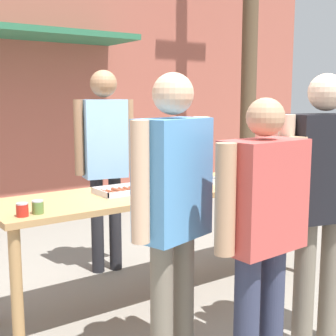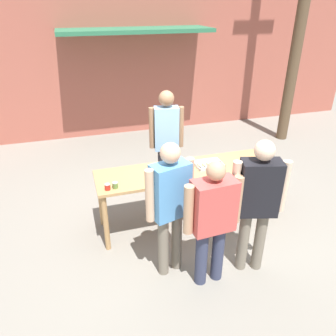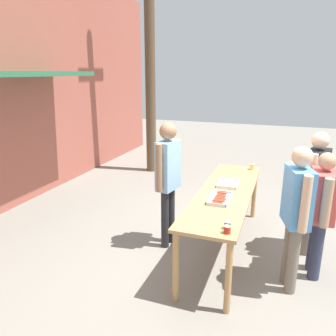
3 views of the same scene
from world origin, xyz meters
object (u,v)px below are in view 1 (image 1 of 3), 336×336
Objects in this scene: person_customer_holding_hotdog at (173,202)px; condiment_jar_ketchup at (38,207)px; beer_cup at (295,171)px; person_server_behind_table at (105,151)px; food_tray_buns at (193,181)px; person_customer_with_cup at (322,189)px; food_tray_sausages at (129,190)px; condiment_jar_mustard at (22,210)px; person_customer_waiting_in_line at (262,219)px.

condiment_jar_ketchup is at bearing -67.44° from person_customer_holding_hotdog.
person_server_behind_table is at bearing 142.45° from beer_cup.
food_tray_buns is 0.96m from beer_cup.
person_customer_with_cup is (0.10, -1.14, 0.11)m from food_tray_buns.
person_customer_with_cup is at bearing -132.57° from beer_cup.
condiment_jar_ketchup is 1.71m from person_customer_with_cup.
condiment_jar_ketchup reaches higher than food_tray_sausages.
person_customer_holding_hotdog reaches higher than condiment_jar_mustard.
person_customer_waiting_in_line reaches higher than condiment_jar_mustard.
food_tray_sausages is at bearing -86.55° from person_customer_waiting_in_line.
beer_cup is (1.52, -0.24, 0.03)m from food_tray_sausages.
food_tray_sausages is at bearing 171.02° from beer_cup.
person_server_behind_table is at bearing 74.75° from food_tray_sausages.
person_customer_holding_hotdog is 0.97m from person_customer_with_cup.
person_server_behind_table is (1.06, 1.02, 0.17)m from condiment_jar_mustard.
person_server_behind_table reaches higher than person_customer_waiting_in_line.
food_tray_sausages is 0.89m from condiment_jar_mustard.
beer_cup reaches higher than food_tray_sausages.
beer_cup is at bearing -0.13° from condiment_jar_ketchup.
condiment_jar_mustard is at bearing -172.26° from condiment_jar_ketchup.
condiment_jar_mustard is at bearing -14.00° from person_customer_with_cup.
beer_cup is (0.93, -0.24, 0.03)m from food_tray_buns.
person_customer_holding_hotdog is (-0.45, -1.66, -0.09)m from person_server_behind_table.
condiment_jar_mustard is 0.04× the size of person_server_behind_table.
person_customer_waiting_in_line is (-0.56, -0.04, -0.10)m from person_customer_with_cup.
person_server_behind_table is (0.21, 0.77, 0.20)m from food_tray_sausages.
beer_cup is 1.66m from person_server_behind_table.
food_tray_buns is 4.07× the size of beer_cup.
beer_cup is 1.22m from person_customer_with_cup.
food_tray_sausages is 1.19m from person_customer_waiting_in_line.
person_customer_waiting_in_line is at bearing -43.14° from condiment_jar_mustard.
food_tray_buns is 1.15m from person_customer_with_cup.
condiment_jar_ketchup is 2.28m from beer_cup.
food_tray_buns is 0.23× the size of person_customer_with_cup.
condiment_jar_ketchup is 0.85× the size of beer_cup.
person_customer_waiting_in_line is (-1.38, -0.94, -0.01)m from beer_cup.
condiment_jar_mustard is 0.10m from condiment_jar_ketchup.
person_server_behind_table is (-1.31, 1.01, 0.17)m from beer_cup.
food_tray_buns is at bearing -114.32° from person_customer_waiting_in_line.
person_customer_with_cup is (1.55, -0.89, 0.09)m from condiment_jar_mustard.
beer_cup reaches higher than food_tray_buns.
food_tray_sausages is 0.79m from condiment_jar_ketchup.
person_server_behind_table is 1.06× the size of person_customer_holding_hotdog.
person_customer_with_cup is at bearing 150.26° from person_customer_holding_hotdog.
person_server_behind_table is at bearing -120.60° from person_customer_holding_hotdog.
person_customer_holding_hotdog reaches higher than food_tray_sausages.
condiment_jar_mustard is 1.00× the size of condiment_jar_ketchup.
food_tray_buns is at bearing -148.42° from person_customer_holding_hotdog.
condiment_jar_mustard is at bearing -125.63° from person_server_behind_table.
food_tray_sausages is 0.30× the size of person_customer_waiting_in_line.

